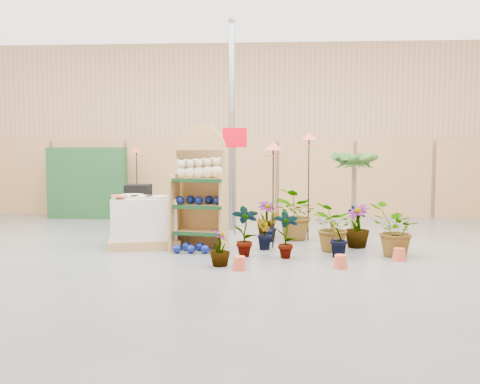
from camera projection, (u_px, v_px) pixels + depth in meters
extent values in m
cube|color=#5A5A5A|center=(215.00, 268.00, 8.19)|extent=(15.00, 12.00, 0.10)
cube|color=tan|center=(239.00, 130.00, 14.01)|extent=(15.00, 0.10, 4.50)
cylinder|color=gray|center=(232.00, 126.00, 11.48)|extent=(0.14, 0.14, 4.50)
cube|color=tan|center=(16.00, 177.00, 14.35)|extent=(1.90, 0.06, 2.00)
cube|color=tan|center=(89.00, 177.00, 14.23)|extent=(1.90, 0.06, 2.00)
cube|color=tan|center=(163.00, 178.00, 14.11)|extent=(1.90, 0.06, 2.00)
cube|color=tan|center=(239.00, 178.00, 13.99)|extent=(1.90, 0.06, 2.00)
cube|color=tan|center=(316.00, 178.00, 13.87)|extent=(1.90, 0.06, 2.00)
cube|color=tan|center=(394.00, 179.00, 13.75)|extent=(1.90, 0.06, 2.00)
cube|color=tan|center=(473.00, 179.00, 13.63)|extent=(1.90, 0.06, 2.00)
cube|color=tan|center=(201.00, 199.00, 9.67)|extent=(0.93, 0.24, 1.75)
cylinder|color=tan|center=(201.00, 150.00, 9.59)|extent=(0.93, 0.24, 0.93)
cube|color=tan|center=(199.00, 232.00, 9.45)|extent=(0.96, 0.66, 0.04)
cube|color=#0F3819|center=(197.00, 234.00, 9.19)|extent=(0.88, 0.18, 0.06)
cube|color=tan|center=(199.00, 206.00, 9.41)|extent=(0.96, 0.66, 0.04)
cube|color=#0F3819|center=(197.00, 207.00, 9.15)|extent=(0.88, 0.18, 0.06)
cube|color=tan|center=(199.00, 180.00, 9.37)|extent=(0.96, 0.66, 0.04)
cube|color=#0F3819|center=(197.00, 181.00, 9.12)|extent=(0.88, 0.18, 0.06)
cube|color=tan|center=(174.00, 211.00, 9.44)|extent=(0.13, 0.51, 1.34)
cube|color=tan|center=(224.00, 212.00, 9.39)|extent=(0.13, 0.51, 1.34)
sphere|color=#C4B593|center=(182.00, 173.00, 9.44)|extent=(0.19, 0.19, 0.19)
sphere|color=#C4B593|center=(182.00, 164.00, 9.43)|extent=(0.14, 0.14, 0.14)
sphere|color=#C4B593|center=(191.00, 173.00, 9.43)|extent=(0.20, 0.20, 0.20)
sphere|color=#C4B593|center=(190.00, 164.00, 9.42)|extent=(0.14, 0.14, 0.14)
sphere|color=#C4B593|center=(199.00, 172.00, 9.42)|extent=(0.21, 0.21, 0.21)
sphere|color=#C4B593|center=(199.00, 163.00, 9.41)|extent=(0.14, 0.14, 0.14)
sphere|color=#C4B593|center=(208.00, 172.00, 9.41)|extent=(0.22, 0.22, 0.22)
sphere|color=#C4B593|center=(208.00, 163.00, 9.40)|extent=(0.14, 0.14, 0.14)
sphere|color=#C4B593|center=(217.00, 172.00, 9.40)|extent=(0.23, 0.23, 0.23)
sphere|color=#C4B593|center=(217.00, 162.00, 9.39)|extent=(0.14, 0.14, 0.14)
sphere|color=navy|center=(180.00, 200.00, 9.40)|extent=(0.15, 0.15, 0.15)
sphere|color=navy|center=(191.00, 200.00, 9.51)|extent=(0.15, 0.15, 0.15)
sphere|color=navy|center=(199.00, 200.00, 9.38)|extent=(0.15, 0.15, 0.15)
sphere|color=navy|center=(209.00, 200.00, 9.49)|extent=(0.15, 0.15, 0.15)
sphere|color=navy|center=(217.00, 201.00, 9.36)|extent=(0.15, 0.15, 0.15)
sphere|color=navy|center=(177.00, 249.00, 9.08)|extent=(0.15, 0.15, 0.15)
sphere|color=navy|center=(186.00, 246.00, 9.31)|extent=(0.15, 0.15, 0.15)
sphere|color=navy|center=(191.00, 249.00, 9.06)|extent=(0.15, 0.15, 0.15)
sphere|color=navy|center=(200.00, 247.00, 9.29)|extent=(0.15, 0.15, 0.15)
sphere|color=navy|center=(205.00, 249.00, 9.05)|extent=(0.15, 0.15, 0.15)
cube|color=tan|center=(145.00, 241.00, 9.80)|extent=(1.46, 1.30, 0.16)
cube|color=white|center=(144.00, 217.00, 9.77)|extent=(1.33, 1.18, 0.73)
cylinder|color=beige|center=(128.00, 197.00, 9.59)|extent=(0.42, 0.42, 0.04)
cylinder|color=beige|center=(142.00, 197.00, 9.58)|extent=(0.42, 0.42, 0.04)
cylinder|color=beige|center=(156.00, 197.00, 9.56)|extent=(0.42, 0.42, 0.04)
cylinder|color=beige|center=(132.00, 195.00, 9.91)|extent=(0.42, 0.42, 0.04)
cube|color=black|center=(139.00, 219.00, 11.56)|extent=(0.50, 0.50, 0.50)
cube|color=black|center=(138.00, 196.00, 11.52)|extent=(0.50, 0.50, 0.50)
cube|color=#1C4B23|center=(87.00, 183.00, 13.51)|extent=(2.00, 0.30, 1.80)
cylinder|color=gray|center=(235.00, 181.00, 11.07)|extent=(0.05, 0.05, 2.20)
cube|color=red|center=(235.00, 138.00, 10.96)|extent=(0.50, 0.03, 0.40)
cylinder|color=black|center=(273.00, 202.00, 9.53)|extent=(0.02, 0.02, 1.65)
cylinder|color=#D35133|center=(273.00, 156.00, 9.46)|extent=(0.30, 0.30, 0.02)
cone|color=#D35133|center=(273.00, 146.00, 9.44)|extent=(0.34, 0.34, 0.14)
cylinder|color=black|center=(308.00, 193.00, 10.35)|extent=(0.02, 0.02, 1.84)
cylinder|color=#D35133|center=(309.00, 145.00, 10.27)|extent=(0.30, 0.30, 0.02)
cone|color=#D35133|center=(309.00, 136.00, 10.26)|extent=(0.34, 0.34, 0.14)
cylinder|color=black|center=(137.00, 190.00, 12.76)|extent=(0.02, 0.02, 1.58)
cylinder|color=#D35133|center=(136.00, 157.00, 12.69)|extent=(0.30, 0.30, 0.02)
cone|color=#D35133|center=(136.00, 149.00, 12.68)|extent=(0.34, 0.34, 0.14)
cylinder|color=brown|center=(354.00, 201.00, 10.75)|extent=(0.10, 0.10, 1.45)
imported|color=#2D5A1F|center=(245.00, 231.00, 8.79)|extent=(0.50, 0.38, 0.86)
imported|color=#2D5A1F|center=(265.00, 234.00, 9.36)|extent=(0.32, 0.37, 0.58)
imported|color=#2D5A1F|center=(334.00, 227.00, 9.21)|extent=(0.88, 0.94, 0.86)
imported|color=#2D5A1F|center=(357.00, 226.00, 9.61)|extent=(0.62, 0.62, 0.78)
imported|color=#2D5A1F|center=(356.00, 223.00, 10.20)|extent=(0.44, 0.45, 0.71)
imported|color=#2D5A1F|center=(271.00, 226.00, 10.19)|extent=(0.39, 0.34, 0.59)
imported|color=#2D5A1F|center=(297.00, 214.00, 10.39)|extent=(1.15, 1.19, 1.02)
imported|color=#2D5A1F|center=(220.00, 248.00, 8.09)|extent=(0.34, 0.34, 0.55)
imported|color=#2D5A1F|center=(287.00, 234.00, 8.66)|extent=(0.49, 0.40, 0.79)
imported|color=#2D5A1F|center=(338.00, 239.00, 8.68)|extent=(0.43, 0.45, 0.64)
imported|color=#2D5A1F|center=(395.00, 230.00, 8.79)|extent=(1.05, 1.04, 0.88)
imported|color=#2D5A1F|center=(266.00, 219.00, 10.88)|extent=(0.55, 0.55, 0.70)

